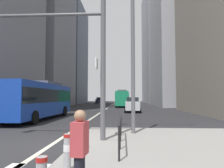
{
  "coord_description": "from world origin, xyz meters",
  "views": [
    {
      "loc": [
        2.93,
        -8.52,
        1.93
      ],
      "look_at": [
        1.0,
        26.56,
        4.16
      ],
      "focal_mm": 33.83,
      "sensor_mm": 36.0,
      "label": 1
    }
  ],
  "objects_px": {
    "car_oncoming_mid": "(100,101)",
    "car_receding_far": "(127,101)",
    "city_bus_red_distant": "(125,98)",
    "street_lamp_post": "(133,32)",
    "pedestrian_waiting": "(80,150)",
    "bollard_left": "(67,150)",
    "city_bus_blue_oncoming": "(39,98)",
    "city_bus_red_receding": "(123,98)",
    "traffic_signal_gantry": "(58,47)",
    "bollard_right": "(80,136)",
    "car_receding_near": "(132,105)"
  },
  "relations": [
    {
      "from": "car_oncoming_mid",
      "to": "car_receding_far",
      "type": "relative_size",
      "value": 1.03
    },
    {
      "from": "city_bus_red_distant",
      "to": "street_lamp_post",
      "type": "relative_size",
      "value": 1.39
    },
    {
      "from": "pedestrian_waiting",
      "to": "car_oncoming_mid",
      "type": "bearing_deg",
      "value": 96.19
    },
    {
      "from": "bollard_left",
      "to": "pedestrian_waiting",
      "type": "relative_size",
      "value": 0.57
    },
    {
      "from": "city_bus_blue_oncoming",
      "to": "pedestrian_waiting",
      "type": "relative_size",
      "value": 7.06
    },
    {
      "from": "city_bus_red_receding",
      "to": "car_receding_far",
      "type": "bearing_deg",
      "value": 83.45
    },
    {
      "from": "pedestrian_waiting",
      "to": "traffic_signal_gantry",
      "type": "bearing_deg",
      "value": 111.95
    },
    {
      "from": "bollard_right",
      "to": "street_lamp_post",
      "type": "bearing_deg",
      "value": 59.82
    },
    {
      "from": "city_bus_blue_oncoming",
      "to": "city_bus_red_distant",
      "type": "bearing_deg",
      "value": 80.17
    },
    {
      "from": "car_oncoming_mid",
      "to": "car_receding_far",
      "type": "height_order",
      "value": "same"
    },
    {
      "from": "pedestrian_waiting",
      "to": "street_lamp_post",
      "type": "bearing_deg",
      "value": 79.65
    },
    {
      "from": "car_oncoming_mid",
      "to": "street_lamp_post",
      "type": "distance_m",
      "value": 52.61
    },
    {
      "from": "car_receding_near",
      "to": "pedestrian_waiting",
      "type": "relative_size",
      "value": 2.93
    },
    {
      "from": "city_bus_red_distant",
      "to": "bollard_left",
      "type": "height_order",
      "value": "city_bus_red_distant"
    },
    {
      "from": "traffic_signal_gantry",
      "to": "street_lamp_post",
      "type": "height_order",
      "value": "street_lamp_post"
    },
    {
      "from": "city_bus_blue_oncoming",
      "to": "car_receding_far",
      "type": "bearing_deg",
      "value": 76.8
    },
    {
      "from": "street_lamp_post",
      "to": "bollard_left",
      "type": "relative_size",
      "value": 9.02
    },
    {
      "from": "car_oncoming_mid",
      "to": "car_receding_near",
      "type": "xyz_separation_m",
      "value": [
        8.3,
        -34.8,
        0.0
      ]
    },
    {
      "from": "city_bus_blue_oncoming",
      "to": "street_lamp_post",
      "type": "relative_size",
      "value": 1.38
    },
    {
      "from": "city_bus_blue_oncoming",
      "to": "bollard_right",
      "type": "xyz_separation_m",
      "value": [
        5.92,
        -10.97,
        -1.22
      ]
    },
    {
      "from": "traffic_signal_gantry",
      "to": "car_receding_near",
      "type": "bearing_deg",
      "value": 78.06
    },
    {
      "from": "car_receding_near",
      "to": "bollard_right",
      "type": "distance_m",
      "value": 20.67
    },
    {
      "from": "city_bus_blue_oncoming",
      "to": "car_oncoming_mid",
      "type": "relative_size",
      "value": 2.58
    },
    {
      "from": "city_bus_red_distant",
      "to": "pedestrian_waiting",
      "type": "height_order",
      "value": "city_bus_red_distant"
    },
    {
      "from": "city_bus_red_distant",
      "to": "car_oncoming_mid",
      "type": "height_order",
      "value": "city_bus_red_distant"
    },
    {
      "from": "car_oncoming_mid",
      "to": "car_receding_near",
      "type": "bearing_deg",
      "value": -76.58
    },
    {
      "from": "car_receding_near",
      "to": "traffic_signal_gantry",
      "type": "xyz_separation_m",
      "value": [
        -3.99,
        -18.86,
        3.11
      ]
    },
    {
      "from": "bollard_right",
      "to": "car_receding_far",
      "type": "bearing_deg",
      "value": 87.02
    },
    {
      "from": "car_oncoming_mid",
      "to": "bollard_left",
      "type": "height_order",
      "value": "car_oncoming_mid"
    },
    {
      "from": "car_receding_near",
      "to": "traffic_signal_gantry",
      "type": "distance_m",
      "value": 19.53
    },
    {
      "from": "bollard_right",
      "to": "car_receding_near",
      "type": "bearing_deg",
      "value": 82.62
    },
    {
      "from": "city_bus_blue_oncoming",
      "to": "street_lamp_post",
      "type": "xyz_separation_m",
      "value": [
        7.91,
        -7.55,
        3.45
      ]
    },
    {
      "from": "car_receding_near",
      "to": "street_lamp_post",
      "type": "xyz_separation_m",
      "value": [
        -0.66,
        -17.07,
        4.29
      ]
    },
    {
      "from": "city_bus_blue_oncoming",
      "to": "car_receding_near",
      "type": "bearing_deg",
      "value": 48.0
    },
    {
      "from": "car_receding_near",
      "to": "car_receding_far",
      "type": "relative_size",
      "value": 1.11
    },
    {
      "from": "city_bus_red_receding",
      "to": "street_lamp_post",
      "type": "relative_size",
      "value": 1.45
    },
    {
      "from": "bollard_left",
      "to": "pedestrian_waiting",
      "type": "height_order",
      "value": "pedestrian_waiting"
    },
    {
      "from": "street_lamp_post",
      "to": "bollard_left",
      "type": "bearing_deg",
      "value": -108.55
    },
    {
      "from": "street_lamp_post",
      "to": "car_oncoming_mid",
      "type": "bearing_deg",
      "value": 98.38
    },
    {
      "from": "city_bus_blue_oncoming",
      "to": "bollard_left",
      "type": "bearing_deg",
      "value": -65.14
    },
    {
      "from": "city_bus_red_distant",
      "to": "car_receding_near",
      "type": "xyz_separation_m",
      "value": [
        0.8,
        -35.34,
        -0.85
      ]
    },
    {
      "from": "city_bus_red_receding",
      "to": "city_bus_red_distant",
      "type": "xyz_separation_m",
      "value": [
        0.55,
        19.01,
        -0.0
      ]
    },
    {
      "from": "city_bus_red_receding",
      "to": "street_lamp_post",
      "type": "bearing_deg",
      "value": -88.82
    },
    {
      "from": "car_receding_near",
      "to": "street_lamp_post",
      "type": "bearing_deg",
      "value": -92.22
    },
    {
      "from": "city_bus_red_receding",
      "to": "car_oncoming_mid",
      "type": "xyz_separation_m",
      "value": [
        -6.96,
        18.48,
        -0.85
      ]
    },
    {
      "from": "traffic_signal_gantry",
      "to": "street_lamp_post",
      "type": "relative_size",
      "value": 0.75
    },
    {
      "from": "car_receding_far",
      "to": "street_lamp_post",
      "type": "distance_m",
      "value": 43.33
    },
    {
      "from": "pedestrian_waiting",
      "to": "car_receding_far",
      "type": "bearing_deg",
      "value": 88.06
    },
    {
      "from": "traffic_signal_gantry",
      "to": "bollard_right",
      "type": "height_order",
      "value": "traffic_signal_gantry"
    },
    {
      "from": "city_bus_red_distant",
      "to": "car_oncoming_mid",
      "type": "bearing_deg",
      "value": -175.91
    }
  ]
}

